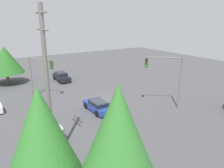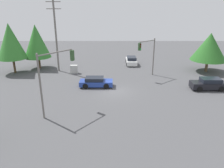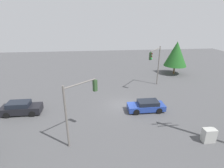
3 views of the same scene
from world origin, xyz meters
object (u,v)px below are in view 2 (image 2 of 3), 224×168
at_px(sedan_dark, 208,84).
at_px(traffic_signal_main, 147,51).
at_px(sedan_blue, 95,82).
at_px(sedan_white, 131,61).
at_px(electrical_cabinet, 73,69).
at_px(traffic_signal_cross, 53,71).

height_order(sedan_dark, traffic_signal_main, traffic_signal_main).
height_order(sedan_blue, sedan_white, sedan_white).
xyz_separation_m(sedan_dark, sedan_white, (-8.84, 12.37, -0.03)).
bearing_deg(sedan_blue, electrical_cabinet, -147.25).
bearing_deg(traffic_signal_cross, sedan_blue, 14.29).
bearing_deg(traffic_signal_main, traffic_signal_cross, 6.99).
relative_size(traffic_signal_cross, electrical_cabinet, 4.86).
distance_m(sedan_blue, sedan_dark, 14.53).
height_order(traffic_signal_cross, electrical_cabinet, traffic_signal_cross).
bearing_deg(sedan_blue, sedan_white, 153.64).
bearing_deg(traffic_signal_cross, sedan_white, 13.46).
height_order(sedan_blue, electrical_cabinet, sedan_blue).
height_order(sedan_dark, traffic_signal_cross, traffic_signal_cross).
relative_size(sedan_white, traffic_signal_cross, 0.66).
bearing_deg(sedan_blue, traffic_signal_main, 120.48).
distance_m(traffic_signal_main, electrical_cabinet, 11.80).
bearing_deg(sedan_blue, sedan_dark, 86.19).
xyz_separation_m(sedan_blue, traffic_signal_main, (7.38, 4.34, 3.19)).
relative_size(traffic_signal_main, electrical_cabinet, 4.32).
xyz_separation_m(sedan_white, electrical_cabinet, (-9.51, -5.40, -0.04)).
distance_m(sedan_dark, traffic_signal_main, 9.40).
height_order(sedan_white, traffic_signal_main, traffic_signal_main).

